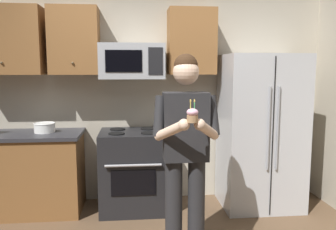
{
  "coord_description": "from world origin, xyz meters",
  "views": [
    {
      "loc": [
        -0.14,
        -2.61,
        1.64
      ],
      "look_at": [
        0.15,
        0.29,
        1.25
      ],
      "focal_mm": 37.3,
      "sensor_mm": 36.0,
      "label": 1
    }
  ],
  "objects_px": {
    "oven_range": "(133,170)",
    "person": "(186,145)",
    "microwave": "(132,61)",
    "refrigerator": "(260,132)",
    "bowl_large_white": "(45,127)",
    "cupcake": "(192,115)"
  },
  "relations": [
    {
      "from": "oven_range",
      "to": "person",
      "type": "bearing_deg",
      "value": -67.39
    },
    {
      "from": "person",
      "to": "cupcake",
      "type": "distance_m",
      "value": 0.44
    },
    {
      "from": "microwave",
      "to": "bowl_large_white",
      "type": "xyz_separation_m",
      "value": [
        -1.0,
        -0.07,
        -0.74
      ]
    },
    {
      "from": "microwave",
      "to": "refrigerator",
      "type": "distance_m",
      "value": 1.72
    },
    {
      "from": "oven_range",
      "to": "cupcake",
      "type": "xyz_separation_m",
      "value": [
        0.45,
        -1.41,
        0.83
      ]
    },
    {
      "from": "refrigerator",
      "to": "cupcake",
      "type": "height_order",
      "value": "refrigerator"
    },
    {
      "from": "refrigerator",
      "to": "person",
      "type": "bearing_deg",
      "value": -135.23
    },
    {
      "from": "refrigerator",
      "to": "cupcake",
      "type": "distance_m",
      "value": 1.77
    },
    {
      "from": "oven_range",
      "to": "microwave",
      "type": "xyz_separation_m",
      "value": [
        0.0,
        0.12,
        1.26
      ]
    },
    {
      "from": "person",
      "to": "cupcake",
      "type": "height_order",
      "value": "person"
    },
    {
      "from": "oven_range",
      "to": "microwave",
      "type": "height_order",
      "value": "microwave"
    },
    {
      "from": "person",
      "to": "microwave",
      "type": "bearing_deg",
      "value": 110.56
    },
    {
      "from": "oven_range",
      "to": "person",
      "type": "height_order",
      "value": "person"
    },
    {
      "from": "oven_range",
      "to": "refrigerator",
      "type": "relative_size",
      "value": 0.52
    },
    {
      "from": "refrigerator",
      "to": "bowl_large_white",
      "type": "height_order",
      "value": "refrigerator"
    },
    {
      "from": "microwave",
      "to": "bowl_large_white",
      "type": "bearing_deg",
      "value": -175.96
    },
    {
      "from": "bowl_large_white",
      "to": "cupcake",
      "type": "distance_m",
      "value": 2.08
    },
    {
      "from": "oven_range",
      "to": "bowl_large_white",
      "type": "height_order",
      "value": "bowl_large_white"
    },
    {
      "from": "microwave",
      "to": "refrigerator",
      "type": "bearing_deg",
      "value": -6.03
    },
    {
      "from": "person",
      "to": "oven_range",
      "type": "bearing_deg",
      "value": 112.61
    },
    {
      "from": "refrigerator",
      "to": "person",
      "type": "distance_m",
      "value": 1.48
    },
    {
      "from": "refrigerator",
      "to": "oven_range",
      "type": "bearing_deg",
      "value": 178.5
    }
  ]
}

